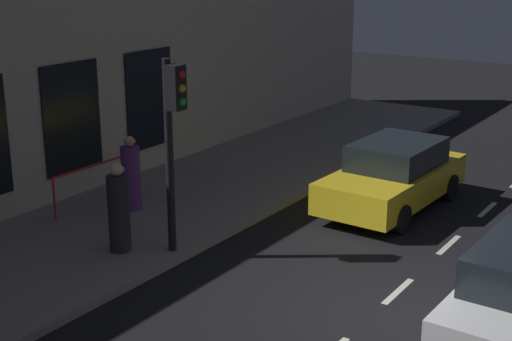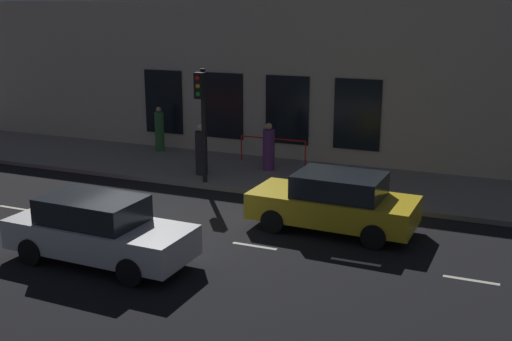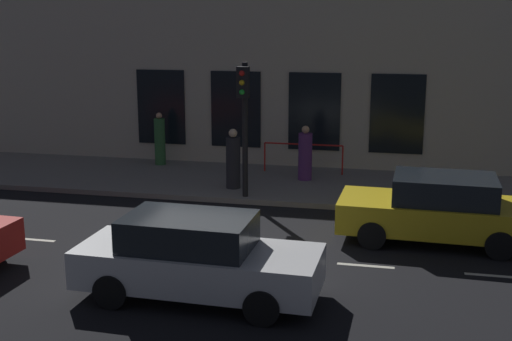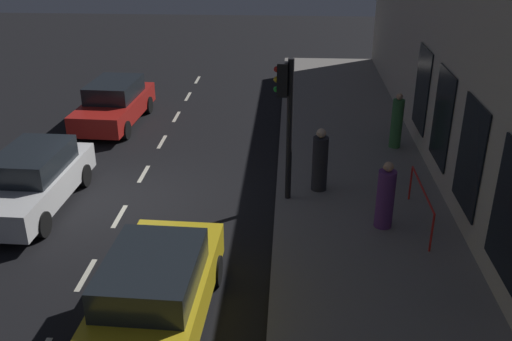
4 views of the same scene
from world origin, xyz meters
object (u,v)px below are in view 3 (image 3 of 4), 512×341
at_px(traffic_light, 244,109).
at_px(parked_car_2, 196,258).
at_px(parked_car_0, 438,209).
at_px(pedestrian_1, 305,155).
at_px(pedestrian_0, 233,161).
at_px(pedestrian_2, 160,141).

height_order(traffic_light, parked_car_2, traffic_light).
relative_size(parked_car_0, pedestrian_1, 2.62).
bearing_deg(parked_car_0, pedestrian_0, 62.41).
height_order(pedestrian_0, pedestrian_1, pedestrian_0).
relative_size(traffic_light, pedestrian_0, 2.12).
xyz_separation_m(parked_car_0, pedestrian_2, (5.83, 8.99, 0.19)).
height_order(parked_car_0, parked_car_2, same).
bearing_deg(traffic_light, pedestrian_0, 30.74).
bearing_deg(pedestrian_0, parked_car_2, 65.25).
distance_m(traffic_light, parked_car_2, 6.82).
bearing_deg(traffic_light, pedestrian_1, -29.32).
bearing_deg(parked_car_2, pedestrian_0, -169.32).
distance_m(parked_car_2, pedestrian_1, 9.00).
bearing_deg(pedestrian_1, traffic_light, 34.15).
distance_m(traffic_light, pedestrian_0, 2.03).
xyz_separation_m(traffic_light, parked_car_2, (-6.53, -0.65, -1.88)).
distance_m(traffic_light, pedestrian_2, 5.49).
bearing_deg(parked_car_2, pedestrian_2, -154.52).
bearing_deg(traffic_light, parked_car_0, -114.00).
bearing_deg(pedestrian_1, parked_car_2, 58.87).
bearing_deg(pedestrian_1, pedestrian_0, 10.96).
height_order(parked_car_0, pedestrian_0, pedestrian_0).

